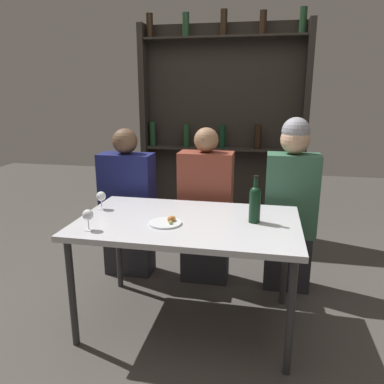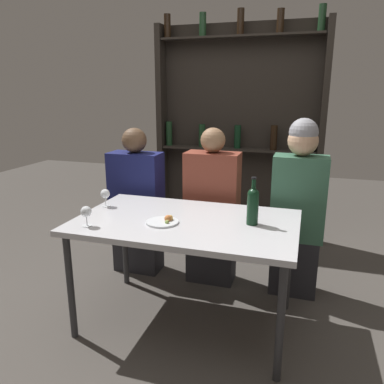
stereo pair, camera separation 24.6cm
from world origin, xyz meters
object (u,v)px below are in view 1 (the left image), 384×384
food_plate_0 (167,222)px  wine_glass_1 (101,197)px  wine_glass_0 (88,216)px  seated_person_center (206,211)px  seated_person_right (290,207)px  wine_bottle (255,202)px  seated_person_left (128,208)px

food_plate_0 → wine_glass_1: bearing=158.8°
wine_glass_0 → wine_glass_1: 0.41m
wine_glass_0 → seated_person_center: size_ratio=0.10×
seated_person_right → wine_bottle: bearing=-113.4°
food_plate_0 → seated_person_left: 0.92m
wine_bottle → seated_person_right: size_ratio=0.22×
food_plate_0 → seated_person_left: size_ratio=0.16×
wine_bottle → food_plate_0: (-0.53, -0.14, -0.12)m
wine_glass_0 → wine_glass_1: size_ratio=1.00×
wine_glass_1 → seated_person_left: (-0.02, 0.53, -0.24)m
wine_glass_0 → seated_person_center: bearing=59.3°
wine_bottle → seated_person_right: seated_person_right is taller
wine_glass_1 → seated_person_right: bearing=22.1°
wine_bottle → seated_person_right: (0.26, 0.59, -0.20)m
seated_person_right → food_plate_0: bearing=-137.0°
wine_glass_0 → food_plate_0: bearing=24.2°
seated_person_right → seated_person_left: bearing=-180.0°
wine_glass_0 → seated_person_right: 1.53m
wine_bottle → wine_glass_1: (-1.05, 0.06, -0.04)m
wine_bottle → seated_person_left: size_ratio=0.24×
wine_glass_1 → seated_person_center: bearing=39.4°
food_plate_0 → seated_person_center: 0.76m
wine_glass_0 → seated_person_center: 1.10m
wine_glass_0 → seated_person_right: bearing=37.4°
wine_glass_1 → food_plate_0: wine_glass_1 is taller
wine_glass_0 → wine_glass_1: (-0.10, 0.39, -0.00)m
wine_glass_1 → seated_person_center: size_ratio=0.10×
wine_glass_0 → food_plate_0: (0.43, 0.19, -0.08)m
food_plate_0 → seated_person_right: 1.08m
wine_glass_1 → seated_person_right: 1.42m
wine_glass_0 → food_plate_0: 0.47m
seated_person_center → seated_person_left: bearing=180.0°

